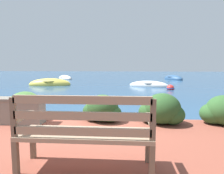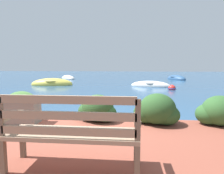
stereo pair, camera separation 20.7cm
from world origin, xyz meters
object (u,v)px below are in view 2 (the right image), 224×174
(rowboat_mid, at_px, (52,84))
(rowboat_far, at_px, (68,78))
(mooring_buoy, at_px, (172,88))
(rowboat_outer, at_px, (176,79))
(rowboat_nearest, at_px, (150,86))
(park_bench, at_px, (72,131))

(rowboat_mid, bearing_deg, rowboat_far, 88.58)
(rowboat_far, height_order, mooring_buoy, rowboat_far)
(rowboat_outer, bearing_deg, rowboat_mid, -81.02)
(rowboat_nearest, distance_m, rowboat_mid, 7.02)
(mooring_buoy, bearing_deg, rowboat_mid, 167.09)
(rowboat_nearest, height_order, mooring_buoy, rowboat_nearest)
(rowboat_mid, relative_size, rowboat_outer, 1.11)
(rowboat_far, distance_m, rowboat_outer, 11.13)
(park_bench, relative_size, rowboat_mid, 0.52)
(rowboat_mid, relative_size, rowboat_far, 1.14)
(rowboat_nearest, distance_m, mooring_buoy, 1.98)
(rowboat_mid, height_order, rowboat_outer, rowboat_mid)
(rowboat_outer, bearing_deg, park_bench, -39.66)
(park_bench, bearing_deg, rowboat_outer, 79.31)
(rowboat_far, distance_m, mooring_buoy, 12.28)
(rowboat_mid, distance_m, rowboat_outer, 12.15)
(park_bench, xyz_separation_m, rowboat_nearest, (2.00, 11.46, -0.65))
(rowboat_far, relative_size, mooring_buoy, 5.63)
(park_bench, distance_m, rowboat_nearest, 11.65)
(rowboat_nearest, height_order, rowboat_mid, rowboat_mid)
(rowboat_mid, height_order, rowboat_far, rowboat_mid)
(rowboat_far, xyz_separation_m, rowboat_outer, (11.13, 0.10, 0.01))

